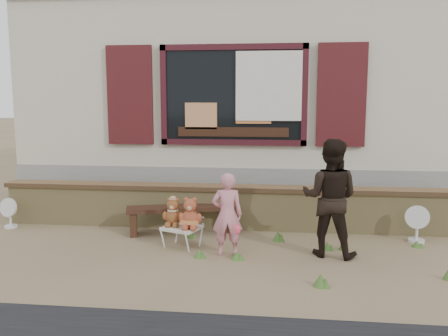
# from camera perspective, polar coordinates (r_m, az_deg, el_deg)

# --- Properties ---
(ground) EXTENTS (80.00, 80.00, 0.00)m
(ground) POSITION_cam_1_polar(r_m,az_deg,el_deg) (6.50, -0.61, -9.53)
(ground) COLOR brown
(ground) RESTS_ON ground
(shopfront) EXTENTS (8.04, 5.13, 4.00)m
(shopfront) POSITION_cam_1_polar(r_m,az_deg,el_deg) (10.65, 2.42, 8.37)
(shopfront) COLOR #ABA58A
(shopfront) RESTS_ON ground
(brick_wall) EXTENTS (7.10, 0.36, 0.67)m
(brick_wall) POSITION_cam_1_polar(r_m,az_deg,el_deg) (7.37, 0.36, -4.63)
(brick_wall) COLOR tan
(brick_wall) RESTS_ON ground
(bench) EXTENTS (1.63, 0.77, 0.41)m
(bench) POSITION_cam_1_polar(r_m,az_deg,el_deg) (7.12, -5.19, -5.46)
(bench) COLOR black
(bench) RESTS_ON ground
(folding_chair) EXTENTS (0.58, 0.55, 0.28)m
(folding_chair) POSITION_cam_1_polar(r_m,az_deg,el_deg) (6.48, -5.09, -7.26)
(folding_chair) COLOR beige
(folding_chair) RESTS_ON ground
(teddy_bear_left) EXTENTS (0.36, 0.34, 0.39)m
(teddy_bear_left) POSITION_cam_1_polar(r_m,az_deg,el_deg) (6.50, -6.15, -5.20)
(teddy_bear_left) COLOR brown
(teddy_bear_left) RESTS_ON folding_chair
(teddy_bear_right) EXTENTS (0.39, 0.37, 0.43)m
(teddy_bear_right) POSITION_cam_1_polar(r_m,az_deg,el_deg) (6.34, -4.05, -5.34)
(teddy_bear_right) COLOR brown
(teddy_bear_right) RESTS_ON folding_chair
(child) EXTENTS (0.42, 0.30, 1.08)m
(child) POSITION_cam_1_polar(r_m,az_deg,el_deg) (6.04, 0.38, -5.62)
(child) COLOR pink
(child) RESTS_ON ground
(adult) EXTENTS (0.85, 0.74, 1.50)m
(adult) POSITION_cam_1_polar(r_m,az_deg,el_deg) (6.16, 12.63, -3.51)
(adult) COLOR black
(adult) RESTS_ON ground
(fan_left) EXTENTS (0.30, 0.20, 0.48)m
(fan_left) POSITION_cam_1_polar(r_m,az_deg,el_deg) (8.10, -24.35, -4.92)
(fan_left) COLOR silver
(fan_left) RESTS_ON ground
(fan_right) EXTENTS (0.34, 0.23, 0.53)m
(fan_right) POSITION_cam_1_polar(r_m,az_deg,el_deg) (7.19, 22.23, -6.22)
(fan_right) COLOR silver
(fan_right) RESTS_ON ground
(grass_tufts) EXTENTS (3.25, 1.75, 0.16)m
(grass_tufts) POSITION_cam_1_polar(r_m,az_deg,el_deg) (6.18, 8.92, -10.00)
(grass_tufts) COLOR #416628
(grass_tufts) RESTS_ON ground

